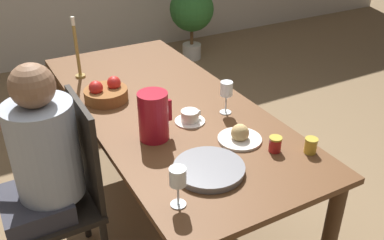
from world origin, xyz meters
name	(u,v)px	position (x,y,z in m)	size (l,w,h in m)	color
ground_plane	(169,211)	(0.00, 0.00, 0.00)	(20.00, 20.00, 0.00)	#7F6647
dining_table	(166,121)	(0.00, 0.00, 0.65)	(0.85, 1.94, 0.75)	brown
chair_person_side	(67,192)	(-0.61, -0.14, 0.50)	(0.42, 0.42, 0.96)	black
person_seated	(40,165)	(-0.70, -0.15, 0.69)	(0.39, 0.41, 1.17)	#33333D
red_pitcher	(153,116)	(-0.19, -0.28, 0.87)	(0.16, 0.14, 0.23)	#A31423
wine_glass_water	(226,90)	(0.23, -0.23, 0.88)	(0.06, 0.06, 0.17)	white
wine_glass_juice	(178,179)	(-0.31, -0.75, 0.87)	(0.06, 0.06, 0.17)	white
teacup_near_person	(190,117)	(0.03, -0.22, 0.78)	(0.15, 0.15, 0.06)	silver
serving_tray	(209,169)	(-0.11, -0.63, 0.76)	(0.30, 0.30, 0.03)	gray
bread_plate	(240,136)	(0.14, -0.49, 0.77)	(0.20, 0.20, 0.08)	silver
jam_jar_amber	(275,144)	(0.23, -0.64, 0.79)	(0.06, 0.06, 0.07)	#A81E1E
jam_jar_red	(311,145)	(0.36, -0.72, 0.79)	(0.06, 0.06, 0.07)	gold
fruit_bowl	(106,93)	(-0.26, 0.21, 0.79)	(0.24, 0.24, 0.13)	brown
candlestick_tall	(77,54)	(-0.29, 0.58, 0.90)	(0.06, 0.06, 0.37)	olive
potted_plant	(192,12)	(1.38, 2.20, 0.53)	(0.48, 0.48, 0.80)	beige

